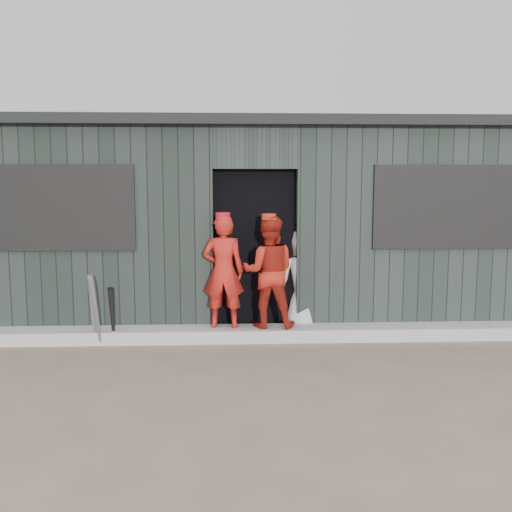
{
  "coord_description": "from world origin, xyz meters",
  "views": [
    {
      "loc": [
        -0.29,
        -4.71,
        1.85
      ],
      "look_at": [
        0.0,
        1.8,
        1.0
      ],
      "focal_mm": 40.0,
      "sensor_mm": 36.0,
      "label": 1
    }
  ],
  "objects_px": {
    "player_red_right": "(269,272)",
    "player_grey_back": "(304,281)",
    "bat_left": "(93,310)",
    "player_red_left": "(223,272)",
    "dugout": "(251,221)",
    "bat_right": "(112,315)",
    "bat_mid": "(96,313)"
  },
  "relations": [
    {
      "from": "player_red_right",
      "to": "player_grey_back",
      "type": "bearing_deg",
      "value": -141.29
    },
    {
      "from": "bat_left",
      "to": "player_red_left",
      "type": "xyz_separation_m",
      "value": [
        1.47,
        0.21,
        0.4
      ]
    },
    {
      "from": "dugout",
      "to": "player_grey_back",
      "type": "bearing_deg",
      "value": -65.82
    },
    {
      "from": "bat_left",
      "to": "dugout",
      "type": "xyz_separation_m",
      "value": [
        1.85,
        1.86,
        0.87
      ]
    },
    {
      "from": "bat_left",
      "to": "bat_right",
      "type": "height_order",
      "value": "bat_left"
    },
    {
      "from": "player_red_right",
      "to": "player_grey_back",
      "type": "distance_m",
      "value": 0.57
    },
    {
      "from": "bat_right",
      "to": "player_grey_back",
      "type": "distance_m",
      "value": 2.31
    },
    {
      "from": "bat_right",
      "to": "player_red_right",
      "type": "relative_size",
      "value": 0.52
    },
    {
      "from": "bat_left",
      "to": "player_red_left",
      "type": "bearing_deg",
      "value": 8.1
    },
    {
      "from": "player_red_right",
      "to": "bat_right",
      "type": "bearing_deg",
      "value": 10.27
    },
    {
      "from": "player_red_left",
      "to": "player_grey_back",
      "type": "bearing_deg",
      "value": -158.54
    },
    {
      "from": "bat_left",
      "to": "bat_right",
      "type": "distance_m",
      "value": 0.22
    },
    {
      "from": "bat_mid",
      "to": "dugout",
      "type": "relative_size",
      "value": 0.1
    },
    {
      "from": "player_red_left",
      "to": "bat_right",
      "type": "bearing_deg",
      "value": 11.22
    },
    {
      "from": "player_red_right",
      "to": "dugout",
      "type": "bearing_deg",
      "value": -79.9
    },
    {
      "from": "bat_mid",
      "to": "player_red_left",
      "type": "bearing_deg",
      "value": 10.6
    },
    {
      "from": "player_grey_back",
      "to": "player_red_right",
      "type": "bearing_deg",
      "value": 19.24
    },
    {
      "from": "player_red_left",
      "to": "dugout",
      "type": "xyz_separation_m",
      "value": [
        0.38,
        1.65,
        0.47
      ]
    },
    {
      "from": "bat_left",
      "to": "bat_right",
      "type": "relative_size",
      "value": 1.21
    },
    {
      "from": "bat_mid",
      "to": "dugout",
      "type": "height_order",
      "value": "dugout"
    },
    {
      "from": "player_red_left",
      "to": "dugout",
      "type": "bearing_deg",
      "value": -99.0
    },
    {
      "from": "bat_right",
      "to": "player_red_right",
      "type": "height_order",
      "value": "player_red_right"
    },
    {
      "from": "player_red_left",
      "to": "bat_left",
      "type": "bearing_deg",
      "value": 12.03
    },
    {
      "from": "bat_left",
      "to": "bat_right",
      "type": "xyz_separation_m",
      "value": [
        0.2,
        0.05,
        -0.08
      ]
    },
    {
      "from": "bat_left",
      "to": "dugout",
      "type": "relative_size",
      "value": 0.1
    },
    {
      "from": "bat_left",
      "to": "dugout",
      "type": "bearing_deg",
      "value": 45.22
    },
    {
      "from": "player_grey_back",
      "to": "dugout",
      "type": "distance_m",
      "value": 1.6
    },
    {
      "from": "player_red_left",
      "to": "player_red_right",
      "type": "xyz_separation_m",
      "value": [
        0.53,
        0.01,
        -0.01
      ]
    },
    {
      "from": "bat_mid",
      "to": "dugout",
      "type": "bearing_deg",
      "value": 46.84
    },
    {
      "from": "bat_right",
      "to": "player_red_right",
      "type": "distance_m",
      "value": 1.86
    },
    {
      "from": "dugout",
      "to": "bat_left",
      "type": "bearing_deg",
      "value": -134.78
    },
    {
      "from": "player_red_right",
      "to": "dugout",
      "type": "distance_m",
      "value": 1.72
    }
  ]
}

